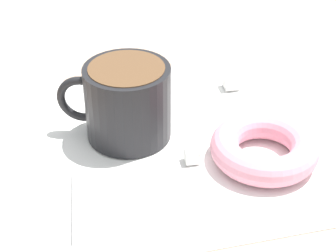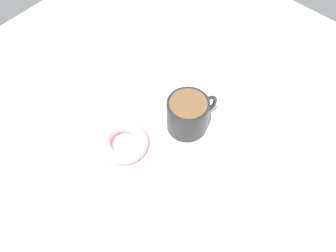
{
  "view_description": "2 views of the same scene",
  "coord_description": "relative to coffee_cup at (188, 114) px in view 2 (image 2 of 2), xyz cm",
  "views": [
    {
      "loc": [
        51.0,
        -10.81,
        35.82
      ],
      "look_at": [
        2.93,
        -2.39,
        2.3
      ],
      "focal_mm": 60.0,
      "sensor_mm": 36.0,
      "label": 1
    },
    {
      "loc": [
        -26.86,
        31.04,
        70.12
      ],
      "look_at": [
        2.93,
        -2.39,
        2.3
      ],
      "focal_mm": 40.0,
      "sensor_mm": 36.0,
      "label": 2
    }
  ],
  "objects": [
    {
      "name": "napkin",
      "position": [
        2.17,
        4.1,
        -4.41
      ],
      "size": [
        33.9,
        33.9,
        0.3
      ],
      "primitive_type": "cube",
      "rotation": [
        0.0,
        0.0,
        0.06
      ],
      "color": "white",
      "rests_on": "ground_plane"
    },
    {
      "name": "spoon",
      "position": [
        15.95,
        -6.3,
        -3.87
      ],
      "size": [
        14.0,
        2.53,
        0.9
      ],
      "color": "silver",
      "rests_on": "napkin"
    },
    {
      "name": "ground_plane",
      "position": [
        -0.76,
        6.48,
        -5.56
      ],
      "size": [
        120.0,
        120.0,
        2.0
      ],
      "primitive_type": "cube",
      "color": "tan"
    },
    {
      "name": "donut",
      "position": [
        6.92,
        13.2,
        -2.79
      ],
      "size": [
        11.06,
        11.06,
        2.94
      ],
      "primitive_type": "torus",
      "color": "pink",
      "rests_on": "napkin"
    },
    {
      "name": "sugar_cube_extra",
      "position": [
        5.95,
        5.93,
        -3.53
      ],
      "size": [
        1.47,
        1.47,
        1.47
      ],
      "primitive_type": "cube",
      "color": "white",
      "rests_on": "napkin"
    },
    {
      "name": "sugar_cube",
      "position": [
        -7.76,
        13.81,
        -3.34
      ],
      "size": [
        1.86,
        1.86,
        1.86
      ],
      "primitive_type": "cube",
      "color": "white",
      "rests_on": "napkin"
    },
    {
      "name": "coffee_cup",
      "position": [
        0.0,
        0.0,
        0.0
      ],
      "size": [
        9.12,
        12.1,
        8.24
      ],
      "color": "black",
      "rests_on": "napkin"
    }
  ]
}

